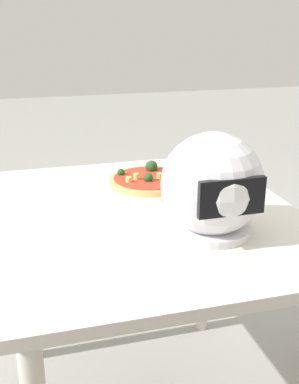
{
  "coord_description": "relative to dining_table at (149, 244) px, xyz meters",
  "views": [
    {
      "loc": [
        0.34,
        1.22,
        1.3
      ],
      "look_at": [
        -0.03,
        -0.1,
        0.79
      ],
      "focal_mm": 44.88,
      "sensor_mm": 36.0,
      "label": 1
    }
  ],
  "objects": [
    {
      "name": "pizza",
      "position": [
        -0.06,
        -0.2,
        0.13
      ],
      "size": [
        0.27,
        0.27,
        0.05
      ],
      "color": "tan",
      "rests_on": "pizza_plate"
    },
    {
      "name": "pizza_plate",
      "position": [
        -0.06,
        -0.2,
        0.11
      ],
      "size": [
        0.3,
        0.3,
        0.01
      ],
      "primitive_type": "cylinder",
      "color": "white",
      "rests_on": "dining_table"
    },
    {
      "name": "motorcycle_helmet",
      "position": [
        -0.12,
        0.17,
        0.23
      ],
      "size": [
        0.26,
        0.26,
        0.26
      ],
      "color": "silver",
      "rests_on": "dining_table"
    },
    {
      "name": "dining_table",
      "position": [
        0.0,
        0.0,
        0.0
      ],
      "size": [
        0.84,
        0.99,
        0.77
      ],
      "color": "beige",
      "rests_on": "ground"
    }
  ]
}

